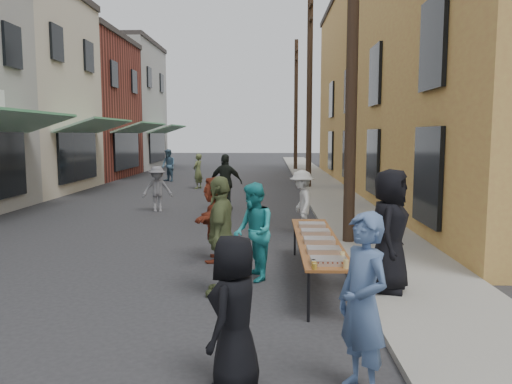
# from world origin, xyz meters

# --- Properties ---
(ground) EXTENTS (120.00, 120.00, 0.00)m
(ground) POSITION_xyz_m (0.00, 0.00, 0.00)
(ground) COLOR #28282B
(ground) RESTS_ON ground
(sidewalk) EXTENTS (2.20, 60.00, 0.10)m
(sidewalk) POSITION_xyz_m (5.00, 15.00, 0.05)
(sidewalk) COLOR gray
(sidewalk) RESTS_ON ground
(storefront_row) EXTENTS (8.00, 37.00, 9.00)m
(storefront_row) POSITION_xyz_m (-10.00, 14.96, 4.12)
(storefront_row) COLOR maroon
(storefront_row) RESTS_ON ground
(building_ochre) EXTENTS (10.00, 28.00, 10.00)m
(building_ochre) POSITION_xyz_m (11.10, 14.00, 5.00)
(building_ochre) COLOR #C18445
(building_ochre) RESTS_ON ground
(utility_pole_near) EXTENTS (0.26, 0.26, 9.00)m
(utility_pole_near) POSITION_xyz_m (4.30, 3.00, 4.50)
(utility_pole_near) COLOR #2D2116
(utility_pole_near) RESTS_ON ground
(utility_pole_mid) EXTENTS (0.26, 0.26, 9.00)m
(utility_pole_mid) POSITION_xyz_m (4.30, 15.00, 4.50)
(utility_pole_mid) COLOR #2D2116
(utility_pole_mid) RESTS_ON ground
(utility_pole_far) EXTENTS (0.26, 0.26, 9.00)m
(utility_pole_far) POSITION_xyz_m (4.30, 27.00, 4.50)
(utility_pole_far) COLOR #2D2116
(utility_pole_far) RESTS_ON ground
(serving_table) EXTENTS (0.70, 4.00, 0.75)m
(serving_table) POSITION_xyz_m (3.32, 0.15, 0.71)
(serving_table) COLOR brown
(serving_table) RESTS_ON ground
(catering_tray_sausage) EXTENTS (0.50, 0.33, 0.08)m
(catering_tray_sausage) POSITION_xyz_m (3.32, -1.50, 0.79)
(catering_tray_sausage) COLOR maroon
(catering_tray_sausage) RESTS_ON serving_table
(catering_tray_foil_b) EXTENTS (0.50, 0.33, 0.08)m
(catering_tray_foil_b) POSITION_xyz_m (3.32, -0.85, 0.79)
(catering_tray_foil_b) COLOR #B2B2B7
(catering_tray_foil_b) RESTS_ON serving_table
(catering_tray_buns) EXTENTS (0.50, 0.33, 0.08)m
(catering_tray_buns) POSITION_xyz_m (3.32, -0.15, 0.79)
(catering_tray_buns) COLOR tan
(catering_tray_buns) RESTS_ON serving_table
(catering_tray_foil_d) EXTENTS (0.50, 0.33, 0.08)m
(catering_tray_foil_d) POSITION_xyz_m (3.32, 0.55, 0.79)
(catering_tray_foil_d) COLOR #B2B2B7
(catering_tray_foil_d) RESTS_ON serving_table
(catering_tray_buns_end) EXTENTS (0.50, 0.33, 0.08)m
(catering_tray_buns_end) POSITION_xyz_m (3.32, 1.25, 0.79)
(catering_tray_buns_end) COLOR tan
(catering_tray_buns_end) RESTS_ON serving_table
(condiment_jar_a) EXTENTS (0.07, 0.07, 0.08)m
(condiment_jar_a) POSITION_xyz_m (3.10, -1.80, 0.79)
(condiment_jar_a) COLOR #A57F26
(condiment_jar_a) RESTS_ON serving_table
(condiment_jar_b) EXTENTS (0.07, 0.07, 0.08)m
(condiment_jar_b) POSITION_xyz_m (3.10, -1.70, 0.79)
(condiment_jar_b) COLOR #A57F26
(condiment_jar_b) RESTS_ON serving_table
(condiment_jar_c) EXTENTS (0.07, 0.07, 0.08)m
(condiment_jar_c) POSITION_xyz_m (3.10, -1.60, 0.79)
(condiment_jar_c) COLOR #A57F26
(condiment_jar_c) RESTS_ON serving_table
(cup_stack) EXTENTS (0.08, 0.08, 0.12)m
(cup_stack) POSITION_xyz_m (3.52, -1.75, 0.81)
(cup_stack) COLOR tan
(cup_stack) RESTS_ON serving_table
(guest_front_a) EXTENTS (0.73, 0.89, 1.56)m
(guest_front_a) POSITION_xyz_m (2.16, -3.53, 0.78)
(guest_front_a) COLOR black
(guest_front_a) RESTS_ON ground
(guest_front_b) EXTENTS (0.67, 0.78, 1.80)m
(guest_front_b) POSITION_xyz_m (3.40, -3.59, 0.90)
(guest_front_b) COLOR #4A638F
(guest_front_b) RESTS_ON ground
(guest_front_c) EXTENTS (0.86, 0.98, 1.71)m
(guest_front_c) POSITION_xyz_m (2.22, 0.23, 0.85)
(guest_front_c) COLOR teal
(guest_front_c) RESTS_ON ground
(guest_front_d) EXTENTS (0.69, 1.11, 1.65)m
(guest_front_d) POSITION_xyz_m (3.29, 4.04, 0.83)
(guest_front_d) COLOR white
(guest_front_d) RESTS_ON ground
(guest_front_e) EXTENTS (0.52, 1.13, 1.89)m
(guest_front_e) POSITION_xyz_m (1.73, -0.59, 0.95)
(guest_front_e) COLOR #58643A
(guest_front_e) RESTS_ON ground
(guest_queue_back) EXTENTS (0.64, 1.62, 1.71)m
(guest_queue_back) POSITION_xyz_m (1.41, 1.56, 0.85)
(guest_queue_back) COLOR maroon
(guest_queue_back) RESTS_ON ground
(server) EXTENTS (0.90, 1.09, 1.91)m
(server) POSITION_xyz_m (4.35, -0.64, 1.05)
(server) COLOR black
(server) RESTS_ON sidewalk
(passerby_left) EXTENTS (1.09, 0.81, 1.50)m
(passerby_left) POSITION_xyz_m (-1.18, 7.85, 0.75)
(passerby_left) COLOR slate
(passerby_left) RESTS_ON ground
(passerby_mid) EXTENTS (1.15, 0.60, 1.88)m
(passerby_mid) POSITION_xyz_m (1.04, 8.17, 0.94)
(passerby_mid) COLOR black
(passerby_mid) RESTS_ON ground
(passerby_right) EXTENTS (0.58, 0.70, 1.64)m
(passerby_right) POSITION_xyz_m (-0.86, 14.85, 0.82)
(passerby_right) COLOR #58663B
(passerby_right) RESTS_ON ground
(passerby_far) EXTENTS (1.06, 1.06, 1.74)m
(passerby_far) POSITION_xyz_m (-2.95, 18.33, 0.87)
(passerby_far) COLOR #41637F
(passerby_far) RESTS_ON ground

